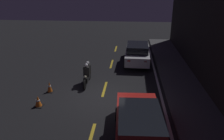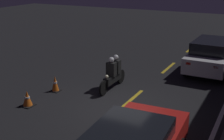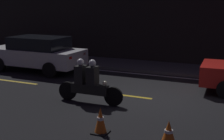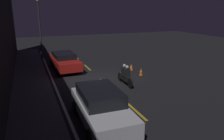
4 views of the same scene
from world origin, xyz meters
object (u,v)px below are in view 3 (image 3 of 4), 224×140
(motorcycle, at_px, (88,82))
(traffic_cone_near, at_px, (100,121))
(sedan_white, at_px, (37,53))
(traffic_cone_mid, at_px, (169,133))

(motorcycle, height_order, traffic_cone_near, motorcycle)
(sedan_white, height_order, traffic_cone_mid, sedan_white)
(sedan_white, height_order, motorcycle, sedan_white)
(traffic_cone_near, height_order, traffic_cone_mid, traffic_cone_near)
(motorcycle, distance_m, traffic_cone_near, 2.36)
(traffic_cone_near, bearing_deg, sedan_white, 138.00)
(traffic_cone_mid, bearing_deg, motorcycle, 147.29)
(sedan_white, xyz_separation_m, traffic_cone_near, (5.58, -5.03, -0.51))
(sedan_white, distance_m, motorcycle, 5.26)
(sedan_white, bearing_deg, motorcycle, 144.80)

